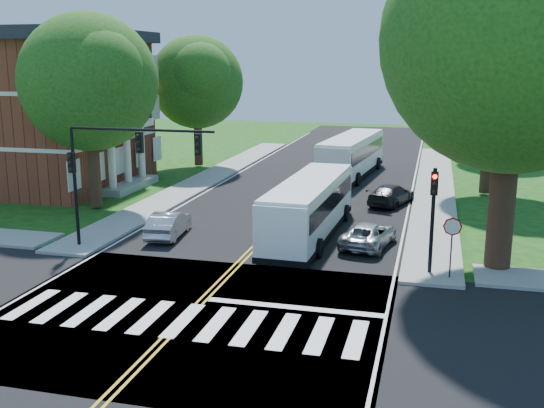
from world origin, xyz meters
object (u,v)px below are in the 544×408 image
(signal_nw, at_px, (118,159))
(bus_lead, at_px, (310,207))
(suv, at_px, (369,234))
(dark_sedan, at_px, (391,195))
(hatchback, at_px, (169,224))
(bus_follow, at_px, (352,155))
(signal_ne, at_px, (433,207))

(signal_nw, relative_size, bus_lead, 0.63)
(suv, bearing_deg, dark_sedan, -82.12)
(bus_lead, distance_m, dark_sedan, 9.08)
(dark_sedan, bearing_deg, signal_nw, 66.25)
(signal_nw, xyz_separation_m, hatchback, (1.12, 2.83, -3.71))
(bus_lead, distance_m, bus_follow, 17.57)
(signal_ne, height_order, hatchback, signal_ne)
(bus_follow, distance_m, hatchback, 20.63)
(hatchback, bearing_deg, bus_lead, -170.91)
(signal_nw, bearing_deg, dark_sedan, 48.55)
(signal_nw, distance_m, bus_follow, 23.81)
(signal_nw, distance_m, hatchback, 4.80)
(signal_nw, relative_size, suv, 1.68)
(bus_follow, relative_size, hatchback, 3.04)
(hatchback, bearing_deg, dark_sedan, -141.89)
(signal_ne, bearing_deg, bus_follow, 105.53)
(hatchback, xyz_separation_m, dark_sedan, (10.41, 10.22, -0.02))
(bus_follow, relative_size, suv, 2.86)
(signal_ne, height_order, dark_sedan, signal_ne)
(bus_follow, height_order, hatchback, bus_follow)
(signal_ne, relative_size, dark_sedan, 1.00)
(suv, bearing_deg, bus_lead, -8.98)
(bus_follow, bearing_deg, signal_ne, 111.46)
(hatchback, height_order, dark_sedan, hatchback)
(bus_lead, relative_size, suv, 2.67)
(signal_nw, bearing_deg, bus_lead, 30.60)
(bus_lead, height_order, bus_follow, bus_follow)
(hatchback, bearing_deg, signal_nw, 62.08)
(signal_nw, distance_m, dark_sedan, 17.82)
(bus_lead, bearing_deg, bus_follow, -87.44)
(bus_follow, bearing_deg, dark_sedan, 117.58)
(hatchback, height_order, suv, hatchback)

